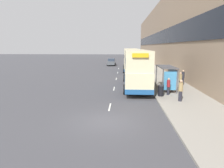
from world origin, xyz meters
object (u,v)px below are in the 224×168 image
pedestrian_3 (181,90)px  litter_bin (161,90)px  pedestrian_at_shelter (174,76)px  car_1 (111,62)px  double_decker_bus_ahead (131,59)px  pedestrian_4 (183,77)px  pedestrian_2 (180,80)px  double_decker_bus_near (136,68)px  car_0 (128,57)px  bus_shelter (168,74)px  pedestrian_1 (168,86)px

pedestrian_3 → litter_bin: size_ratio=1.75×
pedestrian_at_shelter → pedestrian_3: bearing=-100.2°
pedestrian_3 → litter_bin: pedestrian_3 is taller
car_1 → double_decker_bus_ahead: bearing=111.1°
pedestrian_4 → litter_bin: bearing=-122.3°
pedestrian_at_shelter → pedestrian_2: bearing=-92.7°
double_decker_bus_ahead → litter_bin: 20.16m
pedestrian_at_shelter → pedestrian_4: 1.71m
double_decker_bus_near → car_0: double_decker_bus_near is taller
bus_shelter → pedestrian_3: bearing=-88.9°
pedestrian_1 → litter_bin: 0.99m
bus_shelter → pedestrian_1: (-0.44, -2.19, -0.91)m
car_1 → litter_bin: 32.13m
car_0 → pedestrian_3: (3.21, -57.85, 0.18)m
double_decker_bus_ahead → litter_bin: size_ratio=9.58×
pedestrian_1 → pedestrian_at_shelter: bearing=72.4°
double_decker_bus_ahead → pedestrian_at_shelter: double_decker_bus_ahead is taller
car_0 → pedestrian_2: 52.63m
bus_shelter → car_0: bearing=93.4°
car_1 → pedestrian_2: pedestrian_2 is taller
pedestrian_4 → litter_bin: 6.81m
double_decker_bus_ahead → pedestrian_1: bearing=-81.4°
pedestrian_4 → double_decker_bus_ahead: bearing=112.1°
pedestrian_at_shelter → car_0: bearing=95.7°
pedestrian_1 → pedestrian_4: pedestrian_4 is taller
pedestrian_4 → litter_bin: pedestrian_4 is taller
bus_shelter → litter_bin: 3.22m
double_decker_bus_near → pedestrian_at_shelter: double_decker_bus_near is taller
pedestrian_at_shelter → litter_bin: size_ratio=1.66×
pedestrian_3 → litter_bin: (-1.31, 1.72, -0.41)m
bus_shelter → pedestrian_4: size_ratio=2.35×
pedestrian_3 → car_0: bearing=93.2°
double_decker_bus_ahead → pedestrian_at_shelter: 13.71m
car_0 → pedestrian_3: pedestrian_3 is taller
double_decker_bus_near → pedestrian_3: size_ratio=6.16×
double_decker_bus_near → car_1: double_decker_bus_near is taller
car_0 → pedestrian_1: bearing=-87.2°
double_decker_bus_near → pedestrian_4: 5.96m
double_decker_bus_near → pedestrian_3: (3.38, -6.25, -1.21)m
pedestrian_3 → pedestrian_4: (2.32, 7.47, -0.03)m
car_0 → pedestrian_3: bearing=-86.8°
car_0 → double_decker_bus_ahead: bearing=-90.4°
car_0 → pedestrian_at_shelter: pedestrian_at_shelter is taller
car_0 → bus_shelter: bearing=-86.6°
double_decker_bus_near → pedestrian_2: 5.06m
bus_shelter → pedestrian_at_shelter: bearing=69.5°
car_0 → pedestrian_1: (2.69, -55.60, 0.07)m
double_decker_bus_ahead → car_1: (-4.42, 11.48, -1.41)m
double_decker_bus_near → double_decker_bus_ahead: size_ratio=1.13×
bus_shelter → pedestrian_at_shelter: bus_shelter is taller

